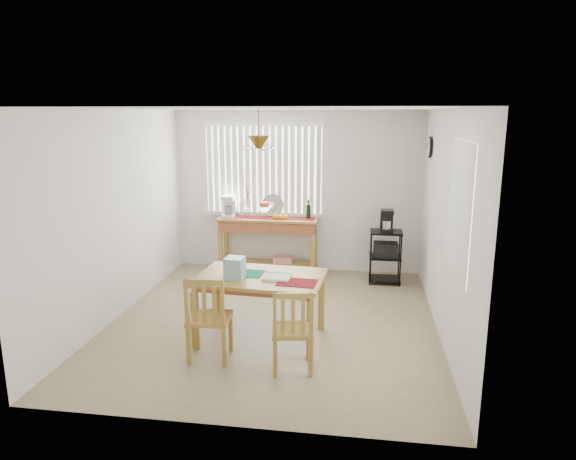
% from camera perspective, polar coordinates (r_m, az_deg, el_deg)
% --- Properties ---
extents(ground, '(4.00, 4.50, 0.01)m').
position_cam_1_polar(ground, '(6.56, -1.59, -10.07)').
color(ground, gray).
extents(room_shell, '(4.20, 4.70, 2.70)m').
position_cam_1_polar(room_shell, '(6.12, -1.64, 4.78)').
color(room_shell, silver).
rests_on(room_shell, ground).
extents(sideboard, '(1.60, 0.45, 0.90)m').
position_cam_1_polar(sideboard, '(8.31, -2.18, -0.17)').
color(sideboard, '#A88439').
rests_on(sideboard, ground).
extents(sideboard_items, '(1.52, 0.38, 0.69)m').
position_cam_1_polar(sideboard_items, '(8.30, -3.98, 2.38)').
color(sideboard_items, maroon).
rests_on(sideboard_items, sideboard).
extents(wire_cart, '(0.48, 0.38, 0.81)m').
position_cam_1_polar(wire_cart, '(7.95, 10.77, -2.39)').
color(wire_cart, black).
rests_on(wire_cart, ground).
extents(cart_items, '(0.19, 0.23, 0.33)m').
position_cam_1_polar(cart_items, '(7.85, 10.91, 0.98)').
color(cart_items, black).
rests_on(cart_items, wire_cart).
extents(dining_table, '(1.47, 1.00, 0.76)m').
position_cam_1_polar(dining_table, '(5.85, -3.08, -5.91)').
color(dining_table, '#A88439').
rests_on(dining_table, ground).
extents(table_items, '(1.08, 0.58, 0.24)m').
position_cam_1_polar(table_items, '(5.72, -4.75, -4.51)').
color(table_items, '#136F53').
rests_on(table_items, dining_table).
extents(chair_left, '(0.46, 0.46, 0.94)m').
position_cam_1_polar(chair_left, '(5.50, -8.83, -9.68)').
color(chair_left, '#A88439').
rests_on(chair_left, ground).
extents(chair_right, '(0.47, 0.47, 0.88)m').
position_cam_1_polar(chair_right, '(5.21, 0.50, -11.12)').
color(chair_right, '#A88439').
rests_on(chair_right, ground).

